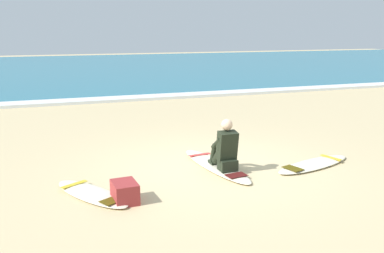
{
  "coord_description": "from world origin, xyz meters",
  "views": [
    {
      "loc": [
        -2.96,
        -7.21,
        2.6
      ],
      "look_at": [
        0.05,
        1.22,
        0.55
      ],
      "focal_mm": 39.76,
      "sensor_mm": 36.0,
      "label": 1
    }
  ],
  "objects_px": {
    "surfboard_main": "(215,165)",
    "beach_bag": "(125,192)",
    "surfer_seated": "(225,149)",
    "surfboard_spare_near": "(91,193)",
    "surfboard_spare_far": "(314,164)"
  },
  "relations": [
    {
      "from": "beach_bag",
      "to": "surfboard_spare_near",
      "type": "bearing_deg",
      "value": 136.36
    },
    {
      "from": "surfboard_main",
      "to": "surfboard_spare_far",
      "type": "xyz_separation_m",
      "value": [
        1.84,
        -0.58,
        0.0
      ]
    },
    {
      "from": "surfboard_main",
      "to": "beach_bag",
      "type": "distance_m",
      "value": 2.27
    },
    {
      "from": "surfboard_main",
      "to": "surfboard_spare_near",
      "type": "bearing_deg",
      "value": -164.64
    },
    {
      "from": "surfboard_spare_near",
      "to": "surfboard_spare_far",
      "type": "bearing_deg",
      "value": 1.17
    },
    {
      "from": "surfboard_main",
      "to": "surfboard_spare_far",
      "type": "height_order",
      "value": "same"
    },
    {
      "from": "surfboard_spare_far",
      "to": "beach_bag",
      "type": "height_order",
      "value": "beach_bag"
    },
    {
      "from": "surfboard_main",
      "to": "surfer_seated",
      "type": "distance_m",
      "value": 0.52
    },
    {
      "from": "surfer_seated",
      "to": "surfboard_spare_far",
      "type": "distance_m",
      "value": 1.84
    },
    {
      "from": "surfboard_main",
      "to": "beach_bag",
      "type": "height_order",
      "value": "beach_bag"
    },
    {
      "from": "surfer_seated",
      "to": "beach_bag",
      "type": "distance_m",
      "value": 2.19
    },
    {
      "from": "surfboard_spare_near",
      "to": "surfboard_main",
      "type": "bearing_deg",
      "value": 15.36
    },
    {
      "from": "surfboard_main",
      "to": "surfer_seated",
      "type": "bearing_deg",
      "value": -80.55
    },
    {
      "from": "surfboard_main",
      "to": "beach_bag",
      "type": "bearing_deg",
      "value": -150.75
    },
    {
      "from": "surfer_seated",
      "to": "surfboard_spare_near",
      "type": "relative_size",
      "value": 0.54
    }
  ]
}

